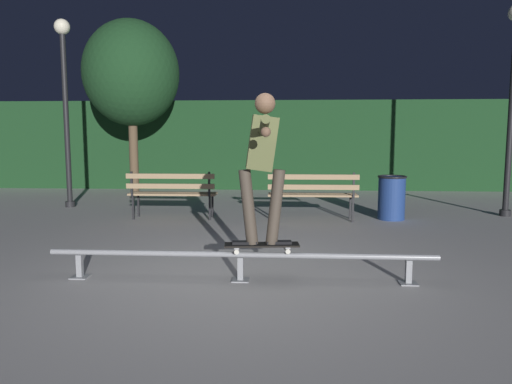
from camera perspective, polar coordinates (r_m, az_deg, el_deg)
The scene contains 10 objects.
ground_plane at distance 5.21m, azimuth -1.79°, elevation -10.29°, with size 90.00×90.00×0.00m, color #ADAAA8.
hedge_backdrop at distance 13.93m, azimuth 1.71°, elevation 5.60°, with size 24.00×1.20×2.48m, color #193D1E.
grind_rail at distance 5.09m, azimuth -1.86°, elevation -7.89°, with size 4.10×0.18×0.31m.
skateboard at distance 5.04m, azimuth 0.70°, elevation -6.36°, with size 0.80×0.28×0.09m.
skateboarder at distance 4.91m, azimuth 0.75°, elevation 4.33°, with size 0.63×1.40×1.56m.
park_bench_leftmost at distance 8.84m, azimuth -9.97°, elevation 0.23°, with size 1.60×0.42×0.88m.
park_bench_left_center at distance 8.61m, azimuth 6.78°, elevation 0.11°, with size 1.60×0.42×0.88m.
tree_far_left at distance 12.59m, azimuth -14.62°, elevation 13.47°, with size 2.36×2.36×4.35m.
lamp_post_left at distance 10.95m, azimuth -21.79°, elevation 11.29°, with size 0.32×0.32×3.90m.
trash_can at distance 9.05m, azimuth 15.83°, elevation -0.57°, with size 0.52×0.52×0.80m.
Camera 1 is at (0.48, -4.96, 1.53)m, focal length 33.62 mm.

